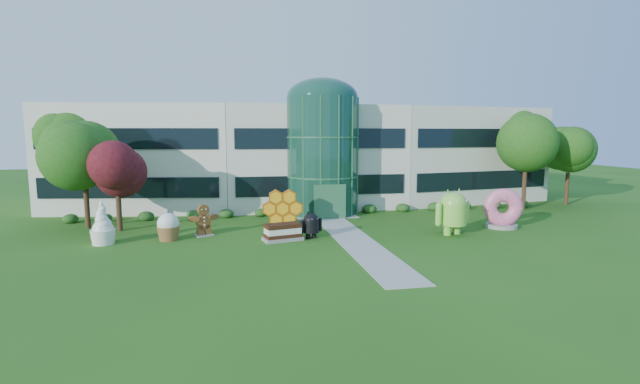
{
  "coord_description": "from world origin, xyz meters",
  "views": [
    {
      "loc": [
        -7.83,
        -26.72,
        6.88
      ],
      "look_at": [
        -1.38,
        6.0,
        2.6
      ],
      "focal_mm": 26.0,
      "sensor_mm": 36.0,
      "label": 1
    }
  ],
  "objects": [
    {
      "name": "ice_cream_sandwich",
      "position": [
        -4.55,
        2.31,
        0.55
      ],
      "size": [
        2.7,
        1.79,
        1.11
      ],
      "primitive_type": null,
      "rotation": [
        0.0,
        0.0,
        0.24
      ],
      "color": "black",
      "rests_on": "ground"
    },
    {
      "name": "ground",
      "position": [
        0.0,
        0.0,
        0.0
      ],
      "size": [
        140.0,
        140.0,
        0.0
      ],
      "primitive_type": "plane",
      "color": "#215114",
      "rests_on": "ground"
    },
    {
      "name": "tree_red",
      "position": [
        -15.5,
        7.5,
        3.0
      ],
      "size": [
        4.0,
        4.0,
        6.0
      ],
      "primitive_type": null,
      "color": "#3F0C14",
      "rests_on": "ground"
    },
    {
      "name": "gingerbread",
      "position": [
        -9.59,
        4.66,
        1.08
      ],
      "size": [
        2.5,
        1.8,
        2.16
      ],
      "primitive_type": null,
      "rotation": [
        0.0,
        0.0,
        0.43
      ],
      "color": "brown",
      "rests_on": "ground"
    },
    {
      "name": "cupcake",
      "position": [
        -11.76,
        3.8,
        0.89
      ],
      "size": [
        1.65,
        1.65,
        1.79
      ],
      "primitive_type": null,
      "rotation": [
        0.0,
        0.0,
        0.11
      ],
      "color": "white",
      "rests_on": "ground"
    },
    {
      "name": "honeycomb",
      "position": [
        -4.04,
        6.8,
        1.24
      ],
      "size": [
        3.2,
        1.26,
        2.48
      ],
      "primitive_type": null,
      "rotation": [
        0.0,
        0.0,
        -0.04
      ],
      "color": "#F2A418",
      "rests_on": "ground"
    },
    {
      "name": "froyo",
      "position": [
        -15.61,
        3.46,
        1.37
      ],
      "size": [
        1.79,
        1.79,
        2.74
      ],
      "primitive_type": null,
      "rotation": [
        0.0,
        0.0,
        -0.13
      ],
      "color": "white",
      "rests_on": "ground"
    },
    {
      "name": "android_black",
      "position": [
        -2.65,
        2.61,
        0.96
      ],
      "size": [
        1.99,
        1.66,
        1.92
      ],
      "primitive_type": null,
      "rotation": [
        0.0,
        0.0,
        0.36
      ],
      "color": "black",
      "rests_on": "ground"
    },
    {
      "name": "trees_backdrop",
      "position": [
        0.0,
        13.0,
        4.2
      ],
      "size": [
        52.0,
        8.0,
        8.4
      ],
      "primitive_type": null,
      "color": "#254E13",
      "rests_on": "ground"
    },
    {
      "name": "building",
      "position": [
        0.0,
        18.0,
        4.65
      ],
      "size": [
        46.0,
        15.0,
        9.3
      ],
      "primitive_type": null,
      "color": "beige",
      "rests_on": "ground"
    },
    {
      "name": "atrium",
      "position": [
        0.0,
        12.0,
        4.9
      ],
      "size": [
        6.0,
        6.0,
        9.8
      ],
      "primitive_type": "cylinder",
      "color": "#194738",
      "rests_on": "ground"
    },
    {
      "name": "android_green",
      "position": [
        6.96,
        1.85,
        1.7
      ],
      "size": [
        3.46,
        2.78,
        3.41
      ],
      "primitive_type": null,
      "rotation": [
        0.0,
        0.0,
        0.29
      ],
      "color": "#83D644",
      "rests_on": "ground"
    },
    {
      "name": "donut",
      "position": [
        11.6,
        3.3,
        1.46
      ],
      "size": [
        3.07,
        2.1,
        2.91
      ],
      "primitive_type": null,
      "rotation": [
        0.0,
        0.0,
        -0.29
      ],
      "color": "#DF548E",
      "rests_on": "ground"
    },
    {
      "name": "walkway",
      "position": [
        0.0,
        2.0,
        0.02
      ],
      "size": [
        2.4,
        20.0,
        0.04
      ],
      "primitive_type": "cube",
      "color": "#9E9E93",
      "rests_on": "ground"
    }
  ]
}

